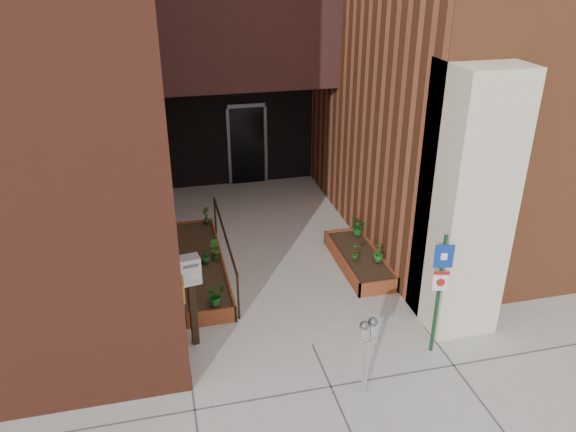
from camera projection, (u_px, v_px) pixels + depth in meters
ground at (312, 345)px, 9.17m from camera, size 80.00×80.00×0.00m
planter_left at (201, 267)px, 11.15m from camera, size 0.90×3.60×0.30m
planter_right at (359, 260)px, 11.38m from camera, size 0.80×2.20×0.30m
handrail at (224, 238)px, 10.95m from camera, size 0.04×3.34×0.90m
parking_meter at (368, 337)px, 7.74m from camera, size 0.30×0.19×1.30m
sign_post at (440, 283)px, 8.48m from camera, size 0.28×0.10×2.08m
payment_dropbox at (191, 282)px, 8.71m from camera, size 0.35×0.29×1.62m
shrub_left_a at (215, 295)px, 9.62m from camera, size 0.46×0.46×0.37m
shrub_left_b at (215, 249)px, 11.06m from camera, size 0.30×0.30×0.39m
shrub_left_c at (205, 255)px, 10.91m from camera, size 0.23×0.23×0.33m
shrub_left_d at (206, 215)px, 12.46m from camera, size 0.27×0.27×0.39m
shrub_right_a at (379, 253)px, 10.95m from camera, size 0.23×0.23×0.36m
shrub_right_b at (356, 252)px, 10.98m from camera, size 0.28×0.28×0.37m
shrub_right_c at (358, 227)px, 11.96m from camera, size 0.45×0.45×0.38m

